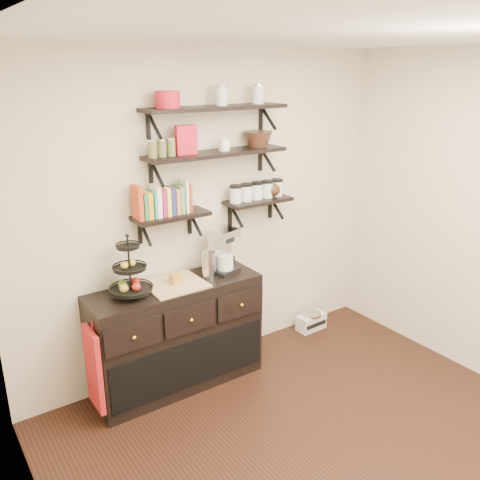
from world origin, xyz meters
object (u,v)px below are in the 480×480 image
(coffee_maker, at_px, (222,251))
(radio, at_px, (311,321))
(sideboard, at_px, (177,335))
(fruit_stand, at_px, (130,276))

(coffee_maker, relative_size, radio, 1.26)
(sideboard, height_order, radio, sideboard)
(sideboard, distance_m, coffee_maker, 0.78)
(fruit_stand, bearing_deg, radio, 2.09)
(fruit_stand, xyz_separation_m, radio, (1.91, 0.07, -0.97))
(sideboard, xyz_separation_m, coffee_maker, (0.47, 0.03, 0.63))
(sideboard, relative_size, fruit_stand, 2.99)
(sideboard, relative_size, radio, 4.61)
(sideboard, bearing_deg, radio, 2.69)
(fruit_stand, distance_m, radio, 2.15)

